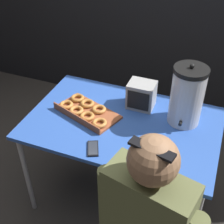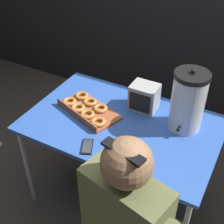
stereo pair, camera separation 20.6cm
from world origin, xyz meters
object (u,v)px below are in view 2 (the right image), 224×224
(donut_box, at_px, (87,109))
(cell_phone, at_px, (87,147))
(coffee_urn, at_px, (188,101))
(space_heater, at_px, (144,97))

(donut_box, height_order, cell_phone, donut_box)
(coffee_urn, height_order, space_heater, coffee_urn)
(cell_phone, xyz_separation_m, space_heater, (0.14, 0.52, 0.09))
(cell_phone, relative_size, space_heater, 0.77)
(donut_box, bearing_deg, coffee_urn, 33.90)
(space_heater, bearing_deg, cell_phone, -104.66)
(donut_box, distance_m, cell_phone, 0.36)
(donut_box, distance_m, coffee_urn, 0.68)
(coffee_urn, bearing_deg, donut_box, -165.80)
(coffee_urn, xyz_separation_m, cell_phone, (-0.45, -0.47, -0.19))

